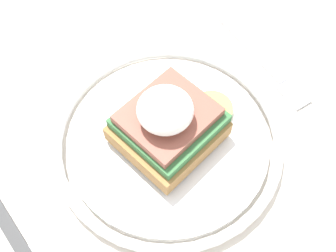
# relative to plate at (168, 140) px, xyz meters

# --- Properties ---
(dining_table) EXTENTS (1.08, 0.70, 0.76)m
(dining_table) POSITION_rel_plate_xyz_m (0.02, 0.02, -0.13)
(dining_table) COLOR beige
(dining_table) RESTS_ON ground_plane
(plate) EXTENTS (0.23, 0.23, 0.02)m
(plate) POSITION_rel_plate_xyz_m (0.00, 0.00, 0.00)
(plate) COLOR white
(plate) RESTS_ON dining_table
(sandwich) EXTENTS (0.12, 0.09, 0.07)m
(sandwich) POSITION_rel_plate_xyz_m (-0.00, -0.00, 0.03)
(sandwich) COLOR #9E703D
(sandwich) RESTS_ON plate
(fork) EXTENTS (0.05, 0.15, 0.00)m
(fork) POSITION_rel_plate_xyz_m (-0.15, 0.01, -0.01)
(fork) COLOR silver
(fork) RESTS_ON dining_table
(knife) EXTENTS (0.04, 0.19, 0.01)m
(knife) POSITION_rel_plate_xyz_m (0.17, -0.01, -0.01)
(knife) COLOR #2D2D2D
(knife) RESTS_ON dining_table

